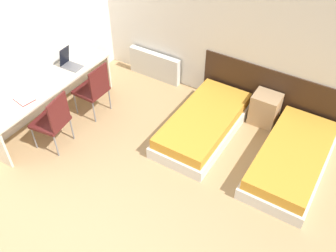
% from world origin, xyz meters
% --- Properties ---
extents(wall_back, '(5.79, 0.05, 2.70)m').
position_xyz_m(wall_back, '(0.00, 3.82, 1.35)').
color(wall_back, white).
rests_on(wall_back, ground_plane).
extents(wall_left, '(0.05, 4.80, 2.70)m').
position_xyz_m(wall_left, '(-2.42, 1.90, 1.35)').
color(wall_left, white).
rests_on(wall_left, ground_plane).
extents(headboard_panel, '(2.52, 0.03, 0.89)m').
position_xyz_m(headboard_panel, '(0.99, 3.78, 0.45)').
color(headboard_panel, '#382316').
rests_on(headboard_panel, ground_plane).
extents(bed_near_window, '(0.94, 1.95, 0.38)m').
position_xyz_m(bed_near_window, '(0.26, 2.78, 0.18)').
color(bed_near_window, silver).
rests_on(bed_near_window, ground_plane).
extents(bed_near_door, '(0.94, 1.95, 0.38)m').
position_xyz_m(bed_near_door, '(1.73, 2.78, 0.18)').
color(bed_near_door, silver).
rests_on(bed_near_door, ground_plane).
extents(nightstand, '(0.44, 0.38, 0.55)m').
position_xyz_m(nightstand, '(0.99, 3.56, 0.28)').
color(nightstand, tan).
rests_on(nightstand, ground_plane).
extents(radiator, '(1.08, 0.12, 0.54)m').
position_xyz_m(radiator, '(-1.30, 3.70, 0.27)').
color(radiator, silver).
rests_on(radiator, ground_plane).
extents(desk, '(0.60, 2.43, 0.73)m').
position_xyz_m(desk, '(-2.09, 1.78, 0.59)').
color(desk, beige).
rests_on(desk, ground_plane).
extents(chair_near_laptop, '(0.48, 0.48, 0.97)m').
position_xyz_m(chair_near_laptop, '(-1.57, 2.26, 0.53)').
color(chair_near_laptop, '#511919').
rests_on(chair_near_laptop, ground_plane).
extents(chair_near_notebook, '(0.54, 0.54, 0.97)m').
position_xyz_m(chair_near_notebook, '(-1.57, 1.31, 0.53)').
color(chair_near_notebook, '#511919').
rests_on(chair_near_notebook, ground_plane).
extents(laptop, '(0.34, 0.24, 0.34)m').
position_xyz_m(laptop, '(-2.11, 2.33, 0.80)').
color(laptop, slate).
rests_on(laptop, desk).
extents(open_notebook, '(0.32, 0.27, 0.02)m').
position_xyz_m(open_notebook, '(-2.08, 1.27, 0.74)').
color(open_notebook, '#B21E1E').
rests_on(open_notebook, desk).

